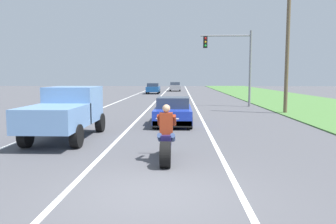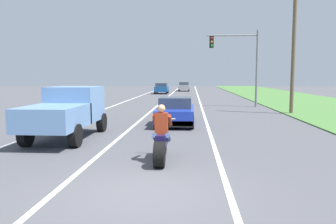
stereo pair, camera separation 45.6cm
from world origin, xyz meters
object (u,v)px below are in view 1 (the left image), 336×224
Objects in this scene: motorcycle_with_rider at (166,141)px; pickup_truck_left_lane_light_blue at (66,110)px; sports_car_blue at (173,112)px; distant_car_far_ahead at (153,88)px; traffic_light_mast_near at (235,57)px; distant_car_further_ahead at (175,86)px.

motorcycle_with_rider is 0.46× the size of pickup_truck_left_lane_light_blue.
sports_car_blue is 1.08× the size of distant_car_far_ahead.
sports_car_blue is 5.81m from pickup_truck_left_lane_light_blue.
traffic_light_mast_near is 22.10m from distant_car_far_ahead.
motorcycle_with_rider is at bearing -89.47° from distant_car_further_ahead.
sports_car_blue is at bearing -83.58° from distant_car_far_ahead.
distant_car_far_ahead and distant_car_further_ahead have the same top height.
pickup_truck_left_lane_light_blue is 17.11m from traffic_light_mast_near.
sports_car_blue is at bearing -89.32° from distant_car_further_ahead.
distant_car_further_ahead is at bearing 71.41° from distant_car_far_ahead.
sports_car_blue is 0.90× the size of pickup_truck_left_lane_light_blue.
distant_car_far_ahead is (-3.44, 30.57, 0.14)m from sports_car_blue.
pickup_truck_left_lane_light_blue is 34.77m from distant_car_far_ahead.
sports_car_blue is 39.41m from distant_car_further_ahead.
sports_car_blue is 11.77m from traffic_light_mast_near.
pickup_truck_left_lane_light_blue is (-3.99, -4.20, 0.48)m from sports_car_blue.
motorcycle_with_rider is 5.22m from pickup_truck_left_lane_light_blue.
distant_car_further_ahead is (2.97, 8.83, 0.00)m from distant_car_far_ahead.
distant_car_far_ahead is at bearing 111.82° from traffic_light_mast_near.
traffic_light_mast_near is (4.73, 17.83, 3.37)m from motorcycle_with_rider.
motorcycle_with_rider is 7.57m from sports_car_blue.
pickup_truck_left_lane_light_blue reaches higher than distant_car_far_ahead.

